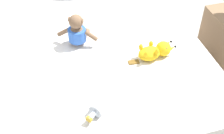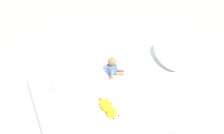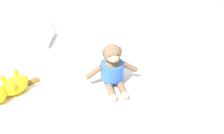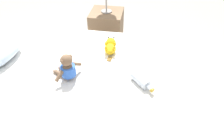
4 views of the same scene
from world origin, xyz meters
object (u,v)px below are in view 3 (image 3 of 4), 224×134
object	(u,v)px
bed	(105,126)
plush_monkey	(113,69)
plush_yellow_creature	(7,88)
glass_bottle	(47,36)

from	to	relation	value
bed	plush_monkey	distance (m)	0.35
plush_yellow_creature	glass_bottle	xyz separation A→B (m)	(-0.44, -0.32, -0.01)
bed	plush_yellow_creature	xyz separation A→B (m)	(0.37, -0.31, 0.29)
plush_monkey	glass_bottle	world-z (taller)	plush_monkey
plush_monkey	glass_bottle	xyz separation A→B (m)	(0.02, -0.60, -0.06)
bed	plush_yellow_creature	bearing A→B (deg)	-39.28
bed	plush_monkey	world-z (taller)	plush_monkey
bed	glass_bottle	xyz separation A→B (m)	(-0.07, -0.63, 0.28)
plush_yellow_creature	glass_bottle	distance (m)	0.55
plush_yellow_creature	glass_bottle	size ratio (longest dim) A/B	1.57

